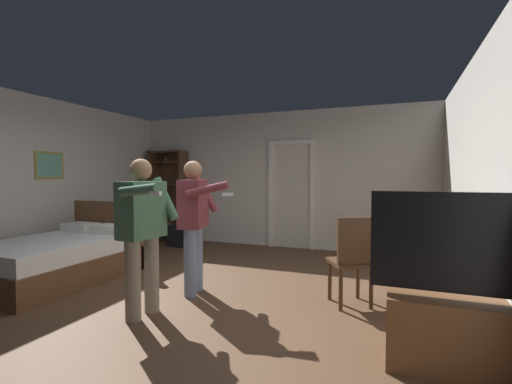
# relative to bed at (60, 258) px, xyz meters

# --- Properties ---
(ground_plane) EXTENTS (7.14, 7.14, 0.00)m
(ground_plane) POSITION_rel_bed_xyz_m (1.99, 0.05, -0.30)
(ground_plane) COLOR brown
(wall_back) EXTENTS (6.31, 0.12, 2.71)m
(wall_back) POSITION_rel_bed_xyz_m (1.99, 3.36, 1.05)
(wall_back) COLOR beige
(wall_back) RESTS_ON ground_plane
(wall_left) EXTENTS (0.15, 6.73, 2.71)m
(wall_left) POSITION_rel_bed_xyz_m (-1.11, 0.05, 1.05)
(wall_left) COLOR beige
(wall_left) RESTS_ON ground_plane
(wall_right) EXTENTS (0.12, 6.73, 2.71)m
(wall_right) POSITION_rel_bed_xyz_m (5.09, 0.05, 1.05)
(wall_right) COLOR beige
(wall_right) RESTS_ON ground_plane
(doorway_frame) EXTENTS (0.93, 0.08, 2.13)m
(doorway_frame) POSITION_rel_bed_xyz_m (2.35, 3.28, 0.92)
(doorway_frame) COLOR white
(doorway_frame) RESTS_ON ground_plane
(bed) EXTENTS (1.36, 2.01, 1.02)m
(bed) POSITION_rel_bed_xyz_m (0.00, 0.00, 0.00)
(bed) COLOR brown
(bed) RESTS_ON ground_plane
(bookshelf) EXTENTS (0.85, 0.32, 1.98)m
(bookshelf) POSITION_rel_bed_xyz_m (-0.43, 3.13, 0.75)
(bookshelf) COLOR #4C331E
(bookshelf) RESTS_ON ground_plane
(tv_flatscreen) EXTENTS (1.24, 0.40, 1.31)m
(tv_flatscreen) POSITION_rel_bed_xyz_m (4.73, -0.63, 0.10)
(tv_flatscreen) COLOR brown
(tv_flatscreen) RESTS_ON ground_plane
(side_table) EXTENTS (0.66, 0.66, 0.70)m
(side_table) POSITION_rel_bed_xyz_m (4.43, 0.39, 0.17)
(side_table) COLOR brown
(side_table) RESTS_ON ground_plane
(laptop) EXTENTS (0.39, 0.39, 0.17)m
(laptop) POSITION_rel_bed_xyz_m (4.39, 0.35, 0.45)
(laptop) COLOR black
(laptop) RESTS_ON side_table
(bottle_on_table) EXTENTS (0.06, 0.06, 0.29)m
(bottle_on_table) POSITION_rel_bed_xyz_m (4.57, 0.31, 0.52)
(bottle_on_table) COLOR #28331B
(bottle_on_table) RESTS_ON side_table
(wooden_chair) EXTENTS (0.57, 0.57, 0.99)m
(wooden_chair) POSITION_rel_bed_xyz_m (3.85, 0.43, 0.24)
(wooden_chair) COLOR #4C331E
(wooden_chair) RESTS_ON ground_plane
(person_blue_shirt) EXTENTS (0.63, 0.65, 1.60)m
(person_blue_shirt) POSITION_rel_bed_xyz_m (1.91, -0.63, 0.62)
(person_blue_shirt) COLOR gray
(person_blue_shirt) RESTS_ON ground_plane
(person_striped_shirt) EXTENTS (0.78, 0.63, 1.61)m
(person_striped_shirt) POSITION_rel_bed_xyz_m (2.01, 0.19, 0.63)
(person_striped_shirt) COLOR slate
(person_striped_shirt) RESTS_ON ground_plane
(suitcase_dark) EXTENTS (0.49, 0.34, 0.42)m
(suitcase_dark) POSITION_rel_bed_xyz_m (0.18, 2.61, -0.09)
(suitcase_dark) COLOR black
(suitcase_dark) RESTS_ON ground_plane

